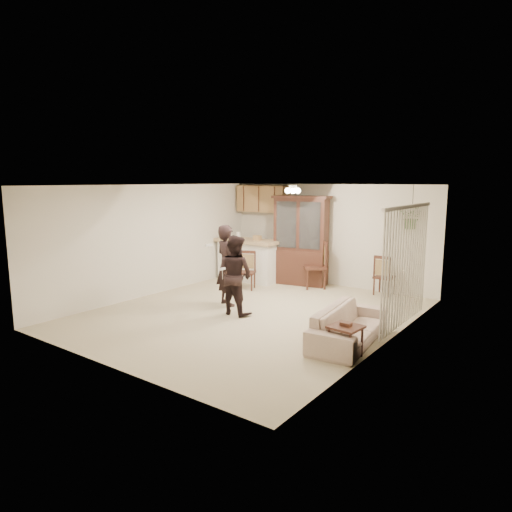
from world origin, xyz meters
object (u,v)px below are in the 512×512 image
Objects in this scene: adult at (227,263)px; chair_bar at (246,279)px; sofa at (349,320)px; chair_hutch_right at (384,284)px; china_hutch at (301,241)px; chair_hutch_left at (314,275)px; side_table at (345,341)px; child at (235,280)px.

adult reaches higher than chair_bar.
adult is at bearing 72.95° from sofa.
sofa is 3.43m from chair_hutch_right.
china_hutch is 0.93m from chair_hutch_left.
chair_hutch_left reaches higher than sofa.
chair_bar is at bearing 27.62° from chair_hutch_right.
side_table is 0.58× the size of chair_hutch_right.
chair_hutch_left is at bearing -82.67° from adult.
adult is 2.63m from china_hutch.
china_hutch is at bearing 5.92° from chair_hutch_right.
adult is at bearing -34.11° from child.
china_hutch reaches higher than chair_bar.
china_hutch reaches higher than child.
adult reaches higher than chair_hutch_right.
child is at bearing -94.97° from china_hutch.
child reaches higher than chair_hutch_left.
chair_hutch_left is (-2.31, 3.01, -0.04)m from sofa.
sofa is at bearing 177.99° from child.
china_hutch reaches higher than adult.
chair_hutch_right is (2.35, 2.79, -0.64)m from adult.
side_table is at bearing 104.01° from chair_hutch_right.
chair_bar is at bearing -90.08° from chair_hutch_left.
chair_hutch_right reaches higher than side_table.
side_table is at bearing 165.78° from child.
sofa is 1.04× the size of adult.
child is 2.86m from side_table.
chair_hutch_right is at bearing 103.00° from side_table.
chair_hutch_right is at bearing 61.07° from chair_hutch_left.
child is (0.54, -0.40, -0.22)m from adult.
china_hutch is 1.69m from chair_bar.
adult is 3.70m from chair_hutch_right.
chair_bar is 0.79× the size of chair_hutch_left.
adult is at bearing -92.83° from chair_bar.
child is at bearing -82.59° from chair_bar.
chair_bar is at bearing 146.19° from side_table.
child is at bearing 61.50° from chair_hutch_right.
china_hutch is at bearing -71.30° from adult.
chair_hutch_right reaches higher than sofa.
chair_hutch_left is at bearing 124.99° from side_table.
adult is 0.71m from child.
child is 1.47× the size of chair_hutch_right.
sofa is 4.04m from chair_bar.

